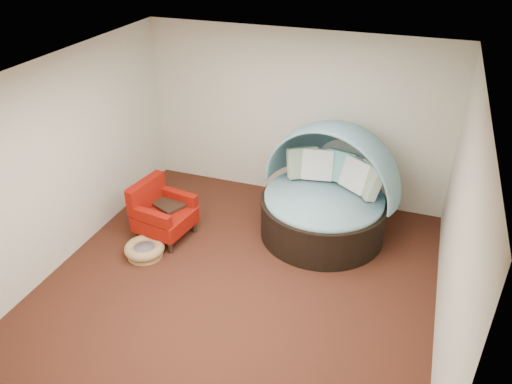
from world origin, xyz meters
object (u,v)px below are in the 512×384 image
(canopy_daybed, at_px, (328,185))
(side_table, at_px, (172,210))
(pet_basket, at_px, (145,250))
(red_armchair, at_px, (161,212))

(canopy_daybed, distance_m, side_table, 2.40)
(canopy_daybed, relative_size, pet_basket, 3.15)
(canopy_daybed, height_order, red_armchair, canopy_daybed)
(canopy_daybed, bearing_deg, pet_basket, -134.34)
(pet_basket, xyz_separation_m, side_table, (0.05, 0.78, 0.22))
(pet_basket, relative_size, red_armchair, 0.81)
(pet_basket, xyz_separation_m, red_armchair, (0.00, 0.54, 0.31))
(pet_basket, distance_m, side_table, 0.81)
(red_armchair, bearing_deg, pet_basket, -81.71)
(canopy_daybed, xyz_separation_m, side_table, (-2.24, -0.71, -0.47))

